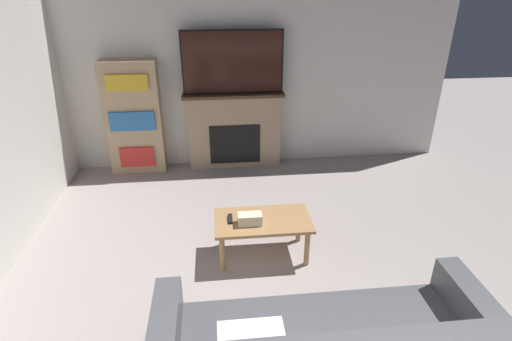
{
  "coord_description": "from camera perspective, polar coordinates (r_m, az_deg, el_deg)",
  "views": [
    {
      "loc": [
        -0.4,
        -1.06,
        2.43
      ],
      "look_at": [
        -0.02,
        2.54,
        0.68
      ],
      "focal_mm": 28.0,
      "sensor_mm": 36.0,
      "label": 1
    }
  ],
  "objects": [
    {
      "name": "coffee_table",
      "position": [
        3.78,
        0.97,
        -7.74
      ],
      "size": [
        0.9,
        0.5,
        0.4
      ],
      "color": "#A87A4C",
      "rests_on": "ground_plane"
    },
    {
      "name": "tissue_box",
      "position": [
        3.66,
        -0.89,
        -6.93
      ],
      "size": [
        0.22,
        0.12,
        0.1
      ],
      "color": "beige",
      "rests_on": "coffee_table"
    },
    {
      "name": "fireplace",
      "position": [
        5.58,
        -3.12,
        5.81
      ],
      "size": [
        1.36,
        0.28,
        1.05
      ],
      "color": "tan",
      "rests_on": "ground_plane"
    },
    {
      "name": "bookshelf",
      "position": [
        5.58,
        -17.03,
        7.18
      ],
      "size": [
        0.72,
        0.29,
        1.51
      ],
      "color": "tan",
      "rests_on": "ground_plane"
    },
    {
      "name": "tv",
      "position": [
        5.31,
        -3.35,
        15.15
      ],
      "size": [
        1.31,
        0.03,
        0.81
      ],
      "color": "black",
      "rests_on": "fireplace"
    },
    {
      "name": "wall_back",
      "position": [
        5.5,
        -1.81,
        14.45
      ],
      "size": [
        5.71,
        0.06,
        2.7
      ],
      "color": "silver",
      "rests_on": "ground_plane"
    },
    {
      "name": "remote_control",
      "position": [
        3.74,
        -3.69,
        -6.9
      ],
      "size": [
        0.04,
        0.15,
        0.02
      ],
      "color": "black",
      "rests_on": "coffee_table"
    }
  ]
}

